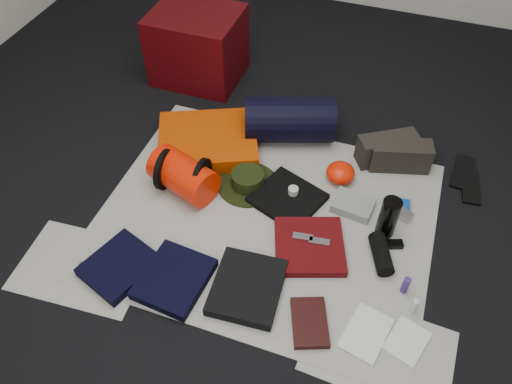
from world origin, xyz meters
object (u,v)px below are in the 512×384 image
(water_bottle, at_px, (388,218))
(compact_camera, at_px, (403,214))
(stuff_sack, at_px, (183,175))
(navy_duffel, at_px, (289,120))
(red_cabinet, at_px, (198,46))
(sleeping_pad, at_px, (208,142))
(paperback_book, at_px, (310,322))

(water_bottle, bearing_deg, compact_camera, 61.45)
(stuff_sack, distance_m, navy_duffel, 0.68)
(red_cabinet, relative_size, sleeping_pad, 0.98)
(navy_duffel, xyz_separation_m, compact_camera, (0.70, -0.37, -0.11))
(stuff_sack, bearing_deg, water_bottle, 3.24)
(sleeping_pad, bearing_deg, water_bottle, -14.43)
(sleeping_pad, xyz_separation_m, paperback_book, (0.81, -0.85, -0.03))
(red_cabinet, distance_m, paperback_book, 1.87)
(navy_duffel, bearing_deg, paperback_book, -88.13)
(stuff_sack, relative_size, paperback_book, 1.51)
(stuff_sack, xyz_separation_m, water_bottle, (1.02, 0.06, 0.01))
(water_bottle, xyz_separation_m, compact_camera, (0.07, 0.13, -0.09))
(red_cabinet, distance_m, navy_duffel, 0.82)
(red_cabinet, bearing_deg, stuff_sack, -70.84)
(sleeping_pad, xyz_separation_m, stuff_sack, (0.01, -0.32, 0.05))
(red_cabinet, height_order, water_bottle, red_cabinet)
(red_cabinet, xyz_separation_m, sleeping_pad, (0.32, -0.62, -0.16))
(red_cabinet, xyz_separation_m, stuff_sack, (0.32, -0.94, -0.11))
(sleeping_pad, bearing_deg, paperback_book, -46.15)
(sleeping_pad, relative_size, compact_camera, 5.82)
(water_bottle, bearing_deg, navy_duffel, 141.63)
(sleeping_pad, bearing_deg, red_cabinet, 117.17)
(sleeping_pad, xyz_separation_m, compact_camera, (1.10, -0.14, -0.03))
(paperback_book, bearing_deg, compact_camera, 47.49)
(navy_duffel, relative_size, water_bottle, 2.18)
(stuff_sack, xyz_separation_m, navy_duffel, (0.39, 0.56, 0.03))
(compact_camera, bearing_deg, sleeping_pad, -160.38)
(red_cabinet, xyz_separation_m, compact_camera, (1.42, -0.76, -0.19))
(red_cabinet, height_order, paperback_book, red_cabinet)
(paperback_book, bearing_deg, sleeping_pad, 112.97)
(stuff_sack, xyz_separation_m, paperback_book, (0.81, -0.53, -0.08))
(sleeping_pad, height_order, stuff_sack, stuff_sack)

